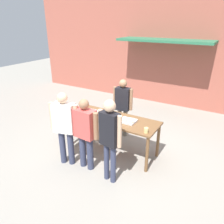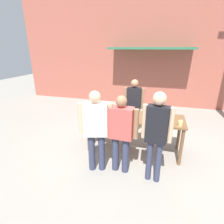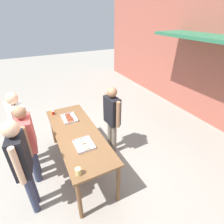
{
  "view_description": "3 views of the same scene",
  "coord_description": "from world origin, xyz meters",
  "views": [
    {
      "loc": [
        2.41,
        -4.03,
        3.04
      ],
      "look_at": [
        0.0,
        0.0,
        1.05
      ],
      "focal_mm": 35.0,
      "sensor_mm": 36.0,
      "label": 1
    },
    {
      "loc": [
        0.53,
        -3.82,
        2.4
      ],
      "look_at": [
        -0.56,
        -0.0,
        0.95
      ],
      "focal_mm": 28.0,
      "sensor_mm": 36.0,
      "label": 2
    },
    {
      "loc": [
        2.73,
        -0.63,
        2.92
      ],
      "look_at": [
        -0.17,
        0.84,
        1.05
      ],
      "focal_mm": 28.0,
      "sensor_mm": 36.0,
      "label": 3
    }
  ],
  "objects": [
    {
      "name": "food_tray_sausages",
      "position": [
        -0.56,
        -0.0,
        0.91
      ],
      "size": [
        0.41,
        0.29,
        0.04
      ],
      "color": "silver",
      "rests_on": "serving_table"
    },
    {
      "name": "serving_table",
      "position": [
        0.0,
        0.0,
        0.79
      ],
      "size": [
        2.25,
        0.8,
        0.9
      ],
      "color": "brown",
      "rests_on": "ground"
    },
    {
      "name": "person_customer_with_cup",
      "position": [
        0.53,
        -0.96,
        1.06
      ],
      "size": [
        0.53,
        0.25,
        1.75
      ],
      "rotation": [
        0.0,
        0.0,
        3.0
      ],
      "color": "#333851",
      "rests_on": "ground"
    },
    {
      "name": "person_server_behind_table",
      "position": [
        -0.17,
        0.84,
        0.97
      ],
      "size": [
        0.55,
        0.25,
        1.62
      ],
      "rotation": [
        0.0,
        0.0,
        0.11
      ],
      "color": "#756B5B",
      "rests_on": "ground"
    },
    {
      "name": "ground_plane",
      "position": [
        0.0,
        0.0,
        0.0
      ],
      "size": [
        24.0,
        24.0,
        0.0
      ],
      "primitive_type": "plane",
      "color": "gray"
    },
    {
      "name": "person_customer_waiting_in_line",
      "position": [
        -0.14,
        -0.86,
        0.94
      ],
      "size": [
        0.67,
        0.28,
        1.61
      ],
      "rotation": [
        0.0,
        0.0,
        3.09
      ],
      "color": "#333851",
      "rests_on": "ground"
    },
    {
      "name": "person_customer_holding_hotdog",
      "position": [
        -0.61,
        -0.95,
        0.99
      ],
      "size": [
        0.63,
        0.36,
        1.68
      ],
      "rotation": [
        0.0,
        0.0,
        3.42
      ],
      "color": "#333851",
      "rests_on": "ground"
    },
    {
      "name": "beer_cup",
      "position": [
        0.98,
        -0.28,
        0.96
      ],
      "size": [
        0.09,
        0.09,
        0.11
      ],
      "color": "#DBC67A",
      "rests_on": "serving_table"
    },
    {
      "name": "condiment_jar_ketchup",
      "position": [
        -0.91,
        -0.28,
        0.94
      ],
      "size": [
        0.06,
        0.06,
        0.09
      ],
      "color": "#B22319",
      "rests_on": "serving_table"
    },
    {
      "name": "condiment_jar_mustard",
      "position": [
        -0.99,
        -0.29,
        0.94
      ],
      "size": [
        0.06,
        0.06,
        0.09
      ],
      "color": "gold",
      "rests_on": "serving_table"
    },
    {
      "name": "building_facade_back",
      "position": [
        0.0,
        3.98,
        2.26
      ],
      "size": [
        12.0,
        1.11,
        4.5
      ],
      "color": "#A85647",
      "rests_on": "ground"
    },
    {
      "name": "food_tray_buns",
      "position": [
        0.42,
        0.0,
        0.92
      ],
      "size": [
        0.37,
        0.31,
        0.05
      ],
      "color": "silver",
      "rests_on": "serving_table"
    }
  ]
}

